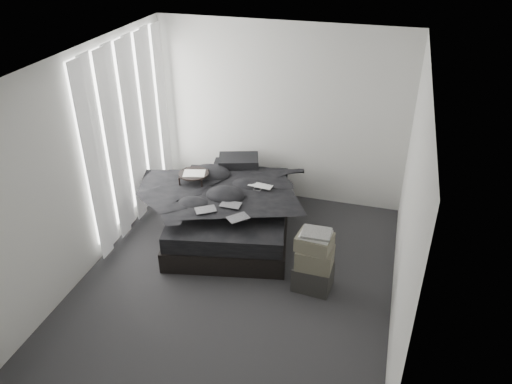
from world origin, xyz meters
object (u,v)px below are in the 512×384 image
(box_lower, at_px, (313,276))
(side_stand, at_px, (195,197))
(laptop, at_px, (259,183))
(bed, at_px, (232,222))

(box_lower, bearing_deg, side_stand, 152.33)
(laptop, xyz_separation_m, side_stand, (-0.91, -0.02, -0.36))
(laptop, distance_m, box_lower, 1.47)
(side_stand, height_order, box_lower, side_stand)
(laptop, distance_m, side_stand, 0.98)
(laptop, bearing_deg, bed, -154.50)
(bed, xyz_separation_m, side_stand, (-0.56, 0.10, 0.24))
(bed, bearing_deg, laptop, 7.50)
(bed, relative_size, side_stand, 2.68)
(bed, distance_m, laptop, 0.70)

